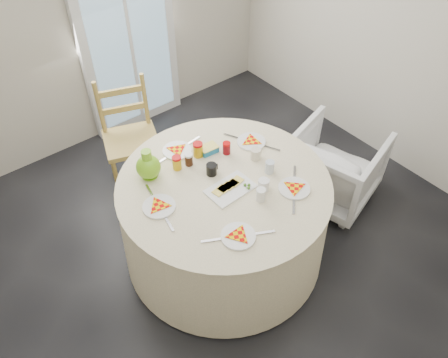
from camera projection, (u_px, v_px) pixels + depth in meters
floor at (223, 249)px, 3.54m from camera, size 4.00×4.00×0.00m
wall_back at (78, 11)px, 3.76m from camera, size 4.00×0.02×2.60m
wall_right at (416, 27)px, 3.54m from camera, size 0.02×4.00×2.60m
glass_door at (126, 28)px, 4.08m from camera, size 1.00×0.08×2.10m
table at (224, 219)px, 3.28m from camera, size 1.54×1.54×0.78m
wooden_chair at (131, 142)px, 3.79m from camera, size 0.57×0.56×1.01m
armchair at (336, 161)px, 3.73m from camera, size 0.83×0.86×0.73m
place_settings at (224, 182)px, 3.01m from camera, size 1.27×1.27×0.02m
jar_cluster at (201, 155)px, 3.13m from camera, size 0.44×0.23×0.13m
butter_tub at (209, 150)px, 3.23m from camera, size 0.14×0.11×0.05m
green_pitcher at (148, 165)px, 2.99m from camera, size 0.22×0.22×0.22m
cheese_platter at (230, 189)px, 2.96m from camera, size 0.33×0.22×0.04m
mugs_glasses at (242, 167)px, 3.06m from camera, size 0.75×0.75×0.10m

